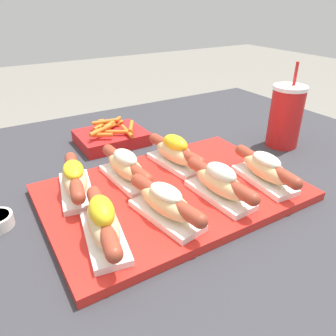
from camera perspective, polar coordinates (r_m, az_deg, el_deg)
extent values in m
cube|color=#333338|center=(1.00, 1.43, -20.87)|extent=(1.38, 1.14, 0.74)
cube|color=red|center=(0.70, 0.86, -4.23)|extent=(0.52, 0.35, 0.02)
cube|color=white|center=(0.56, -10.99, -11.66)|extent=(0.09, 0.16, 0.01)
ellipsoid|color=#E5C184|center=(0.55, -11.26, -9.40)|extent=(0.07, 0.14, 0.04)
cylinder|color=#9E3D28|center=(0.54, -11.33, -8.80)|extent=(0.06, 0.17, 0.03)
sphere|color=#9E3D28|center=(0.48, -9.33, -14.61)|extent=(0.03, 0.03, 0.03)
sphere|color=#9E3D28|center=(0.61, -12.83, -4.27)|extent=(0.03, 0.03, 0.03)
ellipsoid|color=yellow|center=(0.53, -11.50, -7.28)|extent=(0.05, 0.08, 0.04)
cube|color=white|center=(0.60, -0.36, -8.15)|extent=(0.08, 0.16, 0.01)
ellipsoid|color=#E5C184|center=(0.59, -0.37, -5.94)|extent=(0.07, 0.14, 0.04)
cylinder|color=#9E3D28|center=(0.58, -0.37, -5.36)|extent=(0.05, 0.17, 0.03)
sphere|color=#9E3D28|center=(0.53, 5.67, -9.16)|extent=(0.03, 0.03, 0.03)
sphere|color=#9E3D28|center=(0.64, -5.32, -2.15)|extent=(0.03, 0.03, 0.03)
ellipsoid|color=silver|center=(0.58, -0.37, -4.24)|extent=(0.05, 0.08, 0.02)
cube|color=white|center=(0.67, 8.89, -4.58)|extent=(0.07, 0.16, 0.01)
ellipsoid|color=#E5C184|center=(0.65, 9.07, -2.51)|extent=(0.06, 0.14, 0.04)
cylinder|color=#9E3D28|center=(0.65, 9.12, -1.97)|extent=(0.04, 0.17, 0.03)
sphere|color=#9E3D28|center=(0.60, 14.63, -5.29)|extent=(0.03, 0.03, 0.03)
sphere|color=#9E3D28|center=(0.71, 4.45, 0.87)|extent=(0.03, 0.03, 0.03)
ellipsoid|color=silver|center=(0.64, 9.22, -0.74)|extent=(0.04, 0.08, 0.03)
cube|color=white|center=(0.74, 16.31, -1.94)|extent=(0.07, 0.16, 0.01)
ellipsoid|color=#E5C184|center=(0.73, 16.60, -0.03)|extent=(0.06, 0.14, 0.04)
cylinder|color=#9E3D28|center=(0.72, 16.67, 0.47)|extent=(0.04, 0.17, 0.03)
sphere|color=#9E3D28|center=(0.67, 21.44, -2.54)|extent=(0.03, 0.03, 0.03)
sphere|color=#9E3D28|center=(0.78, 12.56, 3.06)|extent=(0.03, 0.03, 0.03)
ellipsoid|color=silver|center=(0.72, 16.82, 1.43)|extent=(0.05, 0.08, 0.02)
cube|color=white|center=(0.70, -15.65, -3.81)|extent=(0.09, 0.16, 0.01)
ellipsoid|color=#E5C184|center=(0.68, -15.95, -1.82)|extent=(0.07, 0.14, 0.04)
cylinder|color=#9E3D28|center=(0.68, -16.03, -1.29)|extent=(0.06, 0.17, 0.03)
sphere|color=#9E3D28|center=(0.61, -15.32, -5.03)|extent=(0.03, 0.03, 0.03)
sphere|color=#9E3D28|center=(0.76, -16.59, 1.70)|extent=(0.03, 0.03, 0.03)
ellipsoid|color=yellow|center=(0.67, -16.18, -0.24)|extent=(0.05, 0.08, 0.03)
cube|color=white|center=(0.72, -7.21, -1.69)|extent=(0.07, 0.16, 0.01)
ellipsoid|color=#E5C184|center=(0.71, -7.35, 0.28)|extent=(0.06, 0.14, 0.04)
cylinder|color=#9E3D28|center=(0.71, -7.38, 0.79)|extent=(0.04, 0.17, 0.03)
sphere|color=#9E3D28|center=(0.64, -3.73, -2.05)|extent=(0.03, 0.03, 0.03)
sphere|color=#9E3D28|center=(0.78, -10.40, 3.13)|extent=(0.03, 0.03, 0.03)
ellipsoid|color=silver|center=(0.70, -7.45, 1.88)|extent=(0.04, 0.08, 0.03)
cube|color=white|center=(0.78, 1.25, 0.88)|extent=(0.08, 0.16, 0.01)
ellipsoid|color=#E5C184|center=(0.77, 1.27, 2.74)|extent=(0.06, 0.14, 0.04)
cylinder|color=#9E3D28|center=(0.77, 1.28, 3.22)|extent=(0.04, 0.17, 0.03)
sphere|color=#9E3D28|center=(0.71, 5.58, 0.91)|extent=(0.03, 0.03, 0.03)
sphere|color=#9E3D28|center=(0.83, -2.42, 5.19)|extent=(0.03, 0.03, 0.03)
ellipsoid|color=yellow|center=(0.76, 1.29, 4.37)|extent=(0.05, 0.08, 0.04)
cylinder|color=red|center=(0.96, 19.72, 8.14)|extent=(0.09, 0.09, 0.16)
cylinder|color=white|center=(0.94, 20.56, 12.97)|extent=(0.09, 0.09, 0.01)
cylinder|color=red|center=(0.94, 21.36, 15.06)|extent=(0.01, 0.01, 0.06)
cube|color=red|center=(0.95, -9.82, 5.23)|extent=(0.19, 0.15, 0.03)
cylinder|color=orange|center=(0.96, -11.65, 7.20)|extent=(0.06, 0.04, 0.01)
cylinder|color=orange|center=(0.95, -11.04, 6.77)|extent=(0.08, 0.04, 0.01)
cylinder|color=orange|center=(0.90, -11.50, 5.68)|extent=(0.06, 0.04, 0.01)
cylinder|color=orange|center=(0.98, -10.49, 7.28)|extent=(0.07, 0.03, 0.01)
cylinder|color=orange|center=(0.93, -6.24, 7.28)|extent=(0.05, 0.07, 0.01)
cylinder|color=orange|center=(0.99, -9.29, 7.64)|extent=(0.06, 0.02, 0.01)
cylinder|color=orange|center=(0.98, -11.66, 7.45)|extent=(0.04, 0.06, 0.01)
cylinder|color=orange|center=(0.97, -10.77, 7.96)|extent=(0.08, 0.02, 0.01)
cylinder|color=orange|center=(0.98, -11.03, 7.43)|extent=(0.01, 0.07, 0.01)
cylinder|color=orange|center=(0.92, -7.16, 6.39)|extent=(0.02, 0.09, 0.01)
cylinder|color=orange|center=(0.97, -9.65, 7.82)|extent=(0.08, 0.06, 0.01)
cylinder|color=orange|center=(0.92, -8.85, 6.23)|extent=(0.08, 0.05, 0.01)
cylinder|color=orange|center=(0.91, -11.62, 6.48)|extent=(0.08, 0.05, 0.01)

